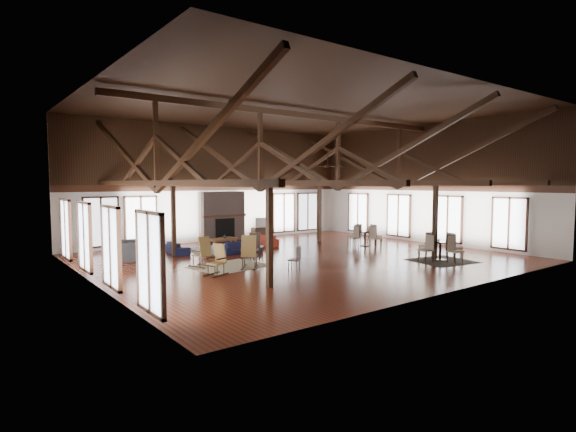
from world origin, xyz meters
TOP-DOWN VIEW (x-y plane):
  - floor at (0.00, 0.00)m, footprint 16.00×16.00m
  - ceiling at (0.00, 0.00)m, footprint 16.00×14.00m
  - wall_back at (0.00, 7.00)m, footprint 16.00×0.02m
  - wall_front at (0.00, -7.00)m, footprint 16.00×0.02m
  - wall_left at (-8.00, 0.00)m, footprint 0.02×14.00m
  - wall_right at (8.00, 0.00)m, footprint 0.02×14.00m
  - roof_truss at (0.00, 0.00)m, footprint 15.60×14.07m
  - post_grid at (0.00, 0.00)m, footprint 8.16×7.16m
  - fireplace at (0.00, 6.67)m, footprint 2.50×0.69m
  - ceiling_fan at (0.50, -1.00)m, footprint 1.60×1.60m
  - sofa_navy_front at (-1.35, 2.47)m, footprint 1.75×0.83m
  - sofa_navy_left at (-3.58, 4.11)m, footprint 1.72×0.85m
  - sofa_orange at (0.56, 3.85)m, footprint 1.90×1.15m
  - coffee_table at (-1.40, 4.06)m, footprint 1.40×0.84m
  - vase at (-1.34, 4.00)m, footprint 0.23×0.23m
  - armchair at (-5.68, 3.50)m, footprint 1.53×1.46m
  - side_table_lamp at (-6.07, 4.43)m, footprint 0.47×0.47m
  - rocking_chair_a at (-4.14, 0.56)m, footprint 0.65×0.95m
  - rocking_chair_b at (-2.95, -0.70)m, footprint 0.99×1.03m
  - rocking_chair_c at (-4.35, -0.98)m, footprint 0.91×0.70m
  - side_chair_a at (-1.70, 0.79)m, footprint 0.65×0.65m
  - side_chair_b at (-1.91, -2.10)m, footprint 0.51×0.51m
  - cafe_table_near at (4.02, -3.76)m, footprint 2.04×2.04m
  - cafe_table_far at (4.64, 0.85)m, footprint 1.93×1.93m
  - cup_near at (3.95, -3.72)m, footprint 0.14×0.14m
  - cup_far at (4.70, 0.78)m, footprint 0.13×0.13m
  - tv_console at (2.53, 6.75)m, footprint 1.13×0.42m
  - television at (2.56, 6.75)m, footprint 0.95×0.19m
  - rug_tan at (-3.30, 0.09)m, footprint 2.85×2.40m
  - rug_navy at (-1.50, 4.22)m, footprint 3.45×2.79m
  - rug_dark at (3.91, -3.92)m, footprint 2.48×2.32m

SIDE VIEW (x-z plane):
  - floor at x=0.00m, z-range 0.00..0.00m
  - rug_tan at x=-3.30m, z-range 0.00..0.01m
  - rug_navy at x=-1.50m, z-range 0.00..0.01m
  - rug_dark at x=3.91m, z-range 0.00..0.01m
  - sofa_navy_left at x=-3.58m, z-range 0.00..0.48m
  - sofa_navy_front at x=-1.35m, z-range 0.00..0.49m
  - sofa_orange at x=0.56m, z-range 0.00..0.52m
  - tv_console at x=2.53m, z-range 0.00..0.57m
  - armchair at x=-5.68m, z-range 0.00..0.78m
  - coffee_table at x=-1.40m, z-range 0.19..0.70m
  - side_table_lamp at x=-6.07m, z-range -0.15..1.06m
  - rocking_chair_c at x=-4.35m, z-range -0.03..1.02m
  - cafe_table_far at x=4.64m, z-range 0.00..1.00m
  - side_chair_b at x=-1.91m, z-range 0.07..0.95m
  - cafe_table_near at x=4.02m, z-range 0.00..1.04m
  - rocking_chair_a at x=-4.14m, z-range -0.03..1.09m
  - rocking_chair_b at x=-2.95m, z-range -0.04..1.17m
  - vase at x=-1.34m, z-range 0.50..0.69m
  - side_chair_a at x=-1.70m, z-range 0.09..1.18m
  - cup_far at x=4.70m, z-range 0.72..0.81m
  - cup_near at x=3.95m, z-range 0.75..0.84m
  - television at x=2.56m, z-range 0.57..1.11m
  - fireplace at x=0.00m, z-range -0.01..2.59m
  - post_grid at x=0.00m, z-range 0.00..3.05m
  - wall_back at x=0.00m, z-range 0.00..6.00m
  - wall_front at x=0.00m, z-range 0.00..6.00m
  - wall_left at x=-8.00m, z-range 0.00..6.00m
  - wall_right at x=8.00m, z-range 0.00..6.00m
  - ceiling_fan at x=0.50m, z-range 3.36..4.11m
  - roof_truss at x=0.00m, z-range 2.46..5.60m
  - ceiling at x=0.00m, z-range 5.99..6.01m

